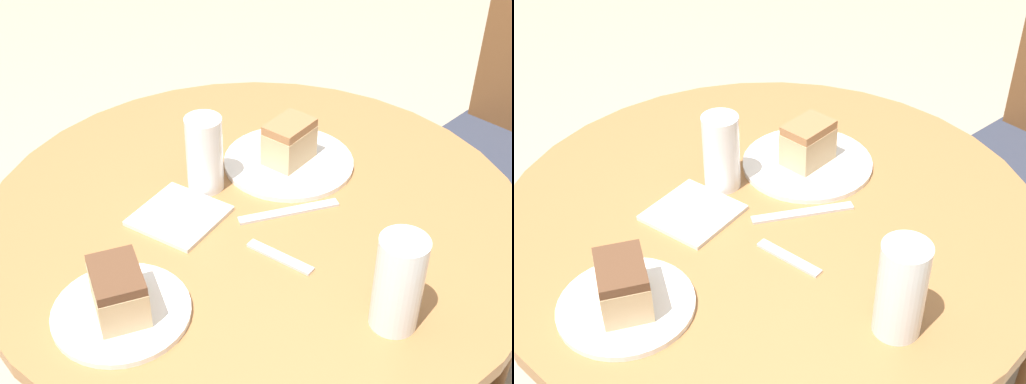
# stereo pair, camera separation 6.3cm
# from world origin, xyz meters

# --- Properties ---
(table) EXTENTS (0.96, 0.96, 0.71)m
(table) POSITION_xyz_m (0.00, 0.00, 0.53)
(table) COLOR #9E6B3D
(table) RESTS_ON ground_plane
(plate_near) EXTENTS (0.25, 0.25, 0.01)m
(plate_near) POSITION_xyz_m (-0.06, 0.15, 0.72)
(plate_near) COLOR white
(plate_near) RESTS_ON table
(plate_far) EXTENTS (0.21, 0.21, 0.01)m
(plate_far) POSITION_xyz_m (0.04, -0.32, 0.72)
(plate_far) COLOR white
(plate_far) RESTS_ON table
(cake_slice_near) EXTENTS (0.08, 0.10, 0.08)m
(cake_slice_near) POSITION_xyz_m (-0.06, 0.15, 0.76)
(cake_slice_near) COLOR tan
(cake_slice_near) RESTS_ON plate_near
(cake_slice_far) EXTENTS (0.12, 0.11, 0.08)m
(cake_slice_far) POSITION_xyz_m (0.04, -0.32, 0.76)
(cake_slice_far) COLOR tan
(cake_slice_far) RESTS_ON plate_far
(glass_lemonade) EXTENTS (0.07, 0.07, 0.14)m
(glass_lemonade) POSITION_xyz_m (-0.12, -0.01, 0.78)
(glass_lemonade) COLOR beige
(glass_lemonade) RESTS_ON table
(glass_water) EXTENTS (0.07, 0.07, 0.15)m
(glass_water) POSITION_xyz_m (0.33, -0.05, 0.78)
(glass_water) COLOR silver
(glass_water) RESTS_ON table
(napkin_stack) EXTENTS (0.16, 0.16, 0.01)m
(napkin_stack) POSITION_xyz_m (-0.08, -0.11, 0.72)
(napkin_stack) COLOR silver
(napkin_stack) RESTS_ON table
(fork) EXTENTS (0.10, 0.17, 0.00)m
(fork) POSITION_xyz_m (0.05, 0.04, 0.72)
(fork) COLOR silver
(fork) RESTS_ON table
(spoon) EXTENTS (0.12, 0.04, 0.00)m
(spoon) POSITION_xyz_m (0.12, -0.06, 0.72)
(spoon) COLOR silver
(spoon) RESTS_ON table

